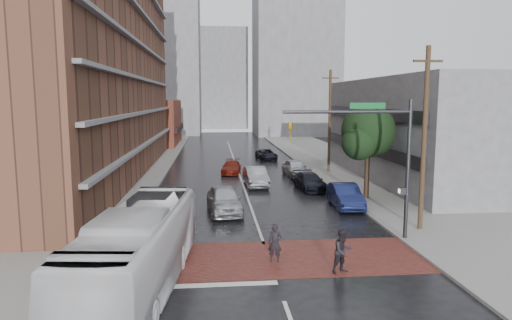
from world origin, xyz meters
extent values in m
plane|color=black|center=(0.00, 0.00, 0.00)|extent=(160.00, 160.00, 0.00)
cube|color=brown|center=(0.00, 0.50, 0.01)|extent=(14.00, 5.00, 0.02)
cube|color=gray|center=(-11.50, 25.00, 0.07)|extent=(9.00, 90.00, 0.15)
cube|color=gray|center=(11.50, 25.00, 0.07)|extent=(9.00, 90.00, 0.15)
cube|color=brown|center=(-14.00, 24.00, 14.00)|extent=(10.00, 44.00, 28.00)
cube|color=brown|center=(-12.00, 54.00, 3.50)|extent=(8.00, 16.00, 7.00)
cube|color=gray|center=(16.50, 20.00, 4.50)|extent=(11.00, 26.00, 9.00)
cube|color=gray|center=(-14.00, 78.00, 16.00)|extent=(18.00, 16.00, 32.00)
cube|color=gray|center=(14.00, 72.00, 18.00)|extent=(16.00, 14.00, 36.00)
cube|color=gray|center=(0.00, 95.00, 12.00)|extent=(12.00, 10.00, 24.00)
cylinder|color=#332319|center=(8.50, 12.00, 2.00)|extent=(0.36, 0.36, 4.00)
sphere|color=black|center=(8.50, 12.00, 5.00)|extent=(3.80, 3.80, 3.80)
sphere|color=black|center=(7.60, 11.20, 4.20)|extent=(2.40, 2.40, 2.40)
sphere|color=black|center=(9.30, 12.80, 4.40)|extent=(2.60, 2.60, 2.60)
cylinder|color=#2D2D33|center=(7.30, 2.50, 3.60)|extent=(0.20, 0.20, 7.20)
cylinder|color=#2D2D33|center=(4.10, 2.50, 6.60)|extent=(6.40, 0.16, 0.16)
imported|color=gold|center=(1.30, 2.50, 5.60)|extent=(0.20, 0.16, 1.00)
cube|color=#0C5926|center=(5.10, 2.50, 6.90)|extent=(1.80, 0.05, 0.30)
cube|color=#2D2D33|center=(7.05, 2.50, 2.60)|extent=(0.30, 0.30, 0.35)
cylinder|color=#473321|center=(8.80, 4.00, 5.00)|extent=(0.26, 0.26, 10.00)
cube|color=#473321|center=(8.80, 4.00, 9.20)|extent=(1.60, 0.12, 0.12)
cylinder|color=#473321|center=(8.80, 24.00, 5.00)|extent=(0.26, 0.26, 10.00)
cube|color=#473321|center=(8.80, 24.00, 9.20)|extent=(1.60, 0.12, 0.12)
imported|color=silver|center=(-5.32, -2.50, 1.59)|extent=(3.83, 11.63, 3.18)
imported|color=black|center=(0.22, 0.01, 0.86)|extent=(0.72, 0.56, 1.73)
imported|color=black|center=(2.86, -1.50, 0.94)|extent=(1.11, 1.00, 1.88)
imported|color=#ADB1B5|center=(-1.82, 9.08, 0.85)|extent=(2.48, 5.17, 1.71)
imported|color=#9DA0A4|center=(1.04, 17.89, 0.79)|extent=(1.95, 4.90, 1.58)
imported|color=maroon|center=(-0.74, 24.58, 0.61)|extent=(2.25, 4.42, 1.23)
imported|color=black|center=(3.89, 34.51, 0.62)|extent=(2.48, 4.62, 1.23)
imported|color=#141B48|center=(6.30, 9.84, 0.78)|extent=(1.84, 4.81, 1.56)
imported|color=black|center=(5.20, 16.00, 0.66)|extent=(2.25, 4.72, 1.33)
imported|color=#B2B5BB|center=(5.20, 22.39, 0.79)|extent=(2.24, 4.77, 1.58)
camera|label=1|loc=(-2.48, -19.39, 7.24)|focal=32.00mm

